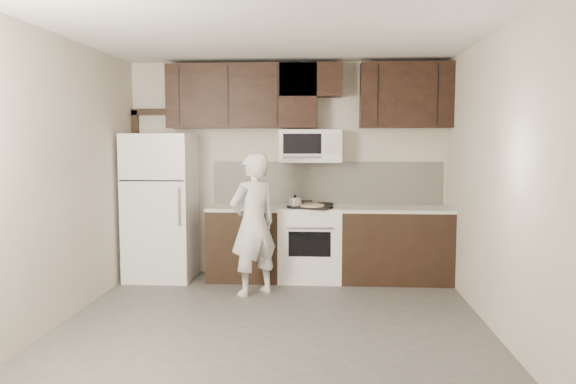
# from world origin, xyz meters

# --- Properties ---
(floor) EXTENTS (4.50, 4.50, 0.00)m
(floor) POSITION_xyz_m (0.00, 0.00, 0.00)
(floor) COLOR #4D4B48
(floor) RESTS_ON ground
(back_wall) EXTENTS (4.00, 0.00, 4.00)m
(back_wall) POSITION_xyz_m (0.00, 2.25, 1.35)
(back_wall) COLOR #B9AF9D
(back_wall) RESTS_ON ground
(ceiling) EXTENTS (4.50, 4.50, 0.00)m
(ceiling) POSITION_xyz_m (0.00, 0.00, 2.70)
(ceiling) COLOR white
(ceiling) RESTS_ON back_wall
(counter_run) EXTENTS (2.95, 0.64, 0.91)m
(counter_run) POSITION_xyz_m (0.60, 1.94, 0.46)
(counter_run) COLOR black
(counter_run) RESTS_ON floor
(stove) EXTENTS (0.76, 0.66, 0.94)m
(stove) POSITION_xyz_m (0.30, 1.94, 0.46)
(stove) COLOR white
(stove) RESTS_ON floor
(backsplash) EXTENTS (2.90, 0.02, 0.54)m
(backsplash) POSITION_xyz_m (0.50, 2.24, 1.18)
(backsplash) COLOR beige
(backsplash) RESTS_ON counter_run
(upper_cabinets) EXTENTS (3.48, 0.35, 0.78)m
(upper_cabinets) POSITION_xyz_m (0.21, 2.08, 2.28)
(upper_cabinets) COLOR black
(upper_cabinets) RESTS_ON back_wall
(microwave) EXTENTS (0.76, 0.42, 0.40)m
(microwave) POSITION_xyz_m (0.30, 2.06, 1.65)
(microwave) COLOR white
(microwave) RESTS_ON upper_cabinets
(refrigerator) EXTENTS (0.80, 0.76, 1.80)m
(refrigerator) POSITION_xyz_m (-1.55, 1.89, 0.90)
(refrigerator) COLOR white
(refrigerator) RESTS_ON floor
(door_trim) EXTENTS (0.50, 0.08, 2.12)m
(door_trim) POSITION_xyz_m (-1.92, 2.21, 1.25)
(door_trim) COLOR black
(door_trim) RESTS_ON floor
(saucepan) EXTENTS (0.29, 0.17, 0.16)m
(saucepan) POSITION_xyz_m (0.12, 1.79, 0.98)
(saucepan) COLOR silver
(saucepan) RESTS_ON stove
(baking_tray) EXTENTS (0.51, 0.43, 0.02)m
(baking_tray) POSITION_xyz_m (0.33, 1.78, 0.92)
(baking_tray) COLOR black
(baking_tray) RESTS_ON counter_run
(pizza) EXTENTS (0.36, 0.36, 0.02)m
(pizza) POSITION_xyz_m (0.33, 1.78, 0.94)
(pizza) COLOR beige
(pizza) RESTS_ON baking_tray
(person) EXTENTS (0.69, 0.66, 1.59)m
(person) POSITION_xyz_m (-0.31, 1.23, 0.79)
(person) COLOR white
(person) RESTS_ON floor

